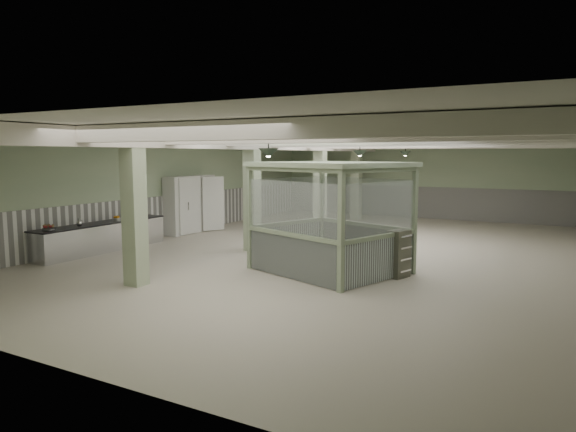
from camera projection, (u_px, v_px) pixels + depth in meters
The scene contains 30 objects.
floor at pixel (337, 252), 16.01m from camera, with size 20.00×20.00×0.00m, color beige.
ceiling at pixel (339, 136), 15.58m from camera, with size 14.00×20.00×0.02m, color beige.
wall_back at pixel (421, 180), 24.50m from camera, with size 14.00×0.02×3.60m, color #ACBF98.
wall_front at pixel (52, 244), 7.08m from camera, with size 14.00×0.02×3.60m, color #ACBF98.
wall_left at pixel (165, 188), 19.13m from camera, with size 0.02×20.00×3.60m, color #ACBF98.
wainscot_left at pixel (166, 216), 19.25m from camera, with size 0.05×19.90×1.50m, color white.
wainscot_back at pixel (420, 202), 24.60m from camera, with size 13.90×0.05×1.50m, color white.
girder at pixel (268, 144), 16.80m from camera, with size 0.45×19.90×0.40m, color silver.
beam_a at pixel (172, 132), 9.07m from camera, with size 13.90×0.35×0.32m, color silver.
beam_b at pixel (249, 136), 11.25m from camera, with size 13.90×0.35×0.32m, color silver.
beam_c at pixel (301, 139), 13.42m from camera, with size 13.90×0.35×0.32m, color silver.
beam_d at pixel (339, 142), 15.60m from camera, with size 13.90×0.35×0.32m, color silver.
beam_e at pixel (367, 143), 17.78m from camera, with size 13.90×0.35×0.32m, color silver.
beam_f at pixel (389, 144), 19.95m from camera, with size 13.90×0.35×0.32m, color silver.
beam_g at pixel (407, 145), 22.13m from camera, with size 13.90×0.35×0.32m, color silver.
column_a at pixel (134, 208), 11.76m from camera, with size 0.42×0.42×3.60m, color #ACBE99.
column_b at pixel (252, 194), 16.11m from camera, with size 0.42×0.42×3.60m, color #ACBE99.
column_c at pixel (320, 185), 20.47m from camera, with size 0.42×0.42×3.60m, color #ACBE99.
column_d at pixel (356, 181), 23.95m from camera, with size 0.42×0.42×3.60m, color #ACBE99.
pendant_front at pixel (268, 153), 11.05m from camera, with size 0.44×0.44×0.22m, color #304031.
pendant_mid at pixel (360, 154), 15.84m from camera, with size 0.44×0.44×0.22m, color #304031.
pendant_back at pixel (405, 154), 20.19m from camera, with size 0.44×0.44×0.22m, color #304031.
prep_counter at pixel (102, 237), 16.09m from camera, with size 0.82×4.68×0.91m.
pitcher_near at pixel (79, 223), 15.14m from camera, with size 0.17×0.20×0.25m, color #B5B6BA, non-canonical shape.
pitcher_far at pixel (128, 215), 16.84m from camera, with size 0.20×0.23×0.29m, color #B5B6BA, non-canonical shape.
veg_colander at pixel (48, 228), 14.32m from camera, with size 0.38×0.38×0.17m, color #3C3C40, non-canonical shape.
orange_bowl at pixel (117, 220), 16.47m from camera, with size 0.26×0.26×0.09m, color #B2B2B7.
walkin_cooler at pixel (191, 204), 19.91m from camera, with size 0.99×2.43×2.22m.
guard_booth at pixel (330, 199), 13.18m from camera, with size 4.30×3.97×2.84m.
filing_cabinet at pixel (398, 254), 12.66m from camera, with size 0.38×0.54×1.18m, color #575849.
Camera 1 is at (6.22, -14.56, 3.02)m, focal length 32.00 mm.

